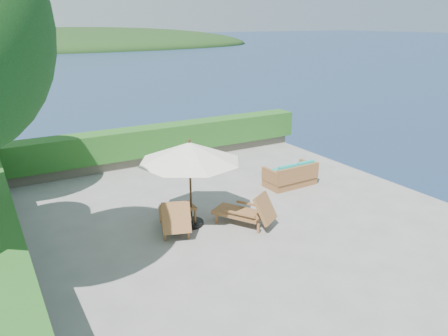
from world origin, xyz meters
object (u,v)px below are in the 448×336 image
lounge_right (247,211)px  lounge_left (175,216)px  side_table (185,210)px  wicker_loveseat (291,176)px  patio_umbrella (190,153)px

lounge_right → lounge_left: bearing=128.6°
side_table → wicker_loveseat: 4.24m
lounge_right → side_table: size_ratio=3.34×
side_table → wicker_loveseat: (4.15, 0.87, -0.11)m
lounge_right → side_table: (-1.36, 0.84, 0.03)m
lounge_left → lounge_right: 1.87m
lounge_right → side_table: lounge_right is taller
lounge_right → wicker_loveseat: size_ratio=1.01×
patio_umbrella → wicker_loveseat: size_ratio=1.72×
lounge_left → lounge_right: bearing=-1.2°
lounge_left → wicker_loveseat: bearing=32.2°
lounge_left → side_table: (0.39, 0.20, 0.02)m
patio_umbrella → wicker_loveseat: patio_umbrella is taller
lounge_right → wicker_loveseat: (2.79, 1.71, -0.07)m
patio_umbrella → side_table: (-0.12, 0.10, -1.54)m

